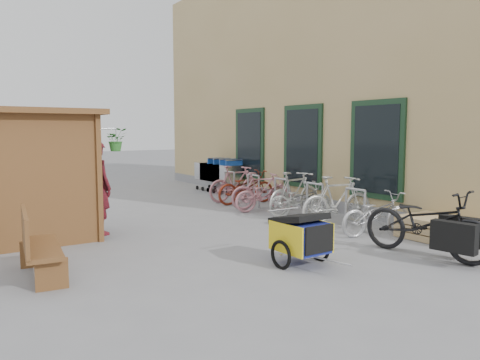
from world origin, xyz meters
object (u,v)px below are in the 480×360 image
shopping_carts (217,172)px  bike_5 (261,191)px  bike_3 (295,193)px  bike_2 (301,200)px  cargo_bike (428,223)px  person_kiosk (98,188)px  bench (36,244)px  kiosk (34,157)px  pallet_stack (438,228)px  bike_7 (236,184)px  child_trailer (301,235)px  bike_6 (246,187)px  bike_1 (337,201)px  bike_4 (266,194)px  bike_0 (376,214)px

shopping_carts → bike_5: shopping_carts is taller
bike_3 → bike_2: bearing=169.5°
bike_5 → cargo_bike: bearing=-168.2°
person_kiosk → bench: bearing=128.1°
kiosk → bike_3: size_ratio=1.41×
pallet_stack → bike_7: bike_7 is taller
shopping_carts → bike_7: (-0.63, -2.10, -0.14)m
pallet_stack → bench: bearing=166.7°
shopping_carts → bike_7: 2.20m
kiosk → child_trailer: bearing=-50.6°
child_trailer → bike_2: bearing=48.0°
bench → shopping_carts: bearing=50.8°
pallet_stack → bike_6: size_ratio=0.68×
bike_2 → bike_7: bike_7 is taller
cargo_bike → bike_2: bearing=71.2°
pallet_stack → cargo_bike: 1.43m
kiosk → bike_1: kiosk is taller
bike_4 → bike_2: bearing=-154.9°
bike_1 → bike_3: (0.01, 1.43, -0.01)m
person_kiosk → bike_3: person_kiosk is taller
bike_2 → bike_7: 2.84m
person_kiosk → bike_4: size_ratio=1.13×
pallet_stack → child_trailer: 3.22m
bike_1 → bike_3: bike_1 is taller
cargo_bike → bike_2: cargo_bike is taller
bike_2 → bike_4: bike_4 is taller
bike_0 → bike_2: size_ratio=1.02×
bike_3 → bike_7: bearing=-10.3°
bike_3 → bike_4: 0.88m
bike_0 → bike_6: bearing=8.2°
shopping_carts → bike_1: size_ratio=1.19×
pallet_stack → bike_6: 5.55m
pallet_stack → bike_5: bearing=99.9°
kiosk → bike_2: bearing=-7.3°
child_trailer → bike_2: size_ratio=0.90×
bike_4 → bike_7: (0.25, 1.77, 0.09)m
shopping_carts → bike_3: shopping_carts is taller
shopping_carts → bike_0: shopping_carts is taller
bike_0 → person_kiosk: bearing=65.2°
bike_5 → shopping_carts: bearing=4.3°
cargo_bike → bike_3: cargo_bike is taller
kiosk → bike_1: bearing=-18.8°
cargo_bike → bike_0: bearing=59.8°
bike_4 → shopping_carts: bearing=0.1°
kiosk → bike_5: bearing=6.8°
shopping_carts → bike_1: shopping_carts is taller
kiosk → person_kiosk: kiosk is taller
person_kiosk → bike_5: size_ratio=1.14×
bike_3 → bike_5: size_ratio=1.10×
child_trailer → bike_7: size_ratio=0.82×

